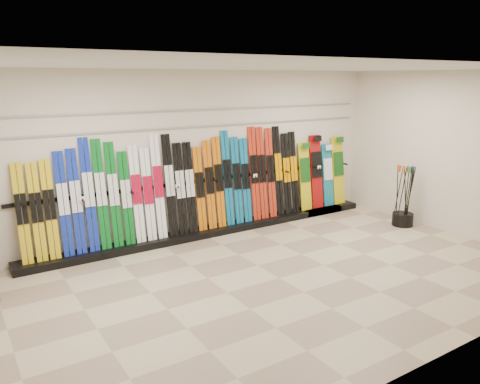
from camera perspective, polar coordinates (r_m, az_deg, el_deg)
floor at (r=7.00m, az=4.80°, el=-10.40°), size 8.00×8.00×0.00m
back_wall at (r=8.61m, az=-5.16°, el=4.62°), size 8.00×0.00×8.00m
right_wall at (r=9.48m, az=24.65°, el=4.27°), size 0.00×5.00×5.00m
ceiling at (r=6.39m, az=5.35°, el=14.98°), size 8.00×8.00×0.00m
ski_rack_base at (r=8.87m, az=-3.01°, el=-4.66°), size 8.00×0.40×0.12m
skis at (r=8.40m, az=-7.14°, el=0.59°), size 5.37×0.28×1.83m
snowboards at (r=10.28m, az=10.00°, el=2.28°), size 1.25×0.24×1.56m
pole_bin at (r=9.84m, az=19.20°, el=-3.15°), size 0.40×0.40×0.25m
ski_poles at (r=9.71m, az=19.46°, el=-0.44°), size 0.35×0.34×1.18m
slatwall_rail_0 at (r=8.53m, az=-5.17°, el=7.93°), size 7.60×0.02×0.03m
slatwall_rail_1 at (r=8.50m, az=-5.22°, el=9.94°), size 7.60×0.02×0.03m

